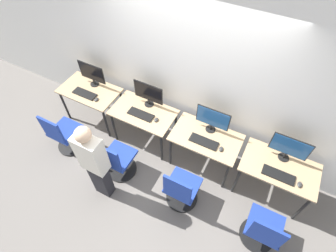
{
  "coord_description": "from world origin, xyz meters",
  "views": [
    {
      "loc": [
        1.1,
        -1.98,
        3.82
      ],
      "look_at": [
        0.0,
        0.12,
        0.87
      ],
      "focal_mm": 28.0,
      "sensor_mm": 36.0,
      "label": 1
    }
  ],
  "objects_px": {
    "mouse_far_left": "(96,100)",
    "mouse_right": "(221,149)",
    "keyboard_left": "(141,114)",
    "person_left": "(94,162)",
    "office_chair_far_left": "(64,135)",
    "keyboard_far_right": "(278,175)",
    "monitor_right": "(213,119)",
    "office_chair_right": "(181,190)",
    "office_chair_left": "(117,161)",
    "monitor_far_right": "(290,148)",
    "keyboard_right": "(204,142)",
    "monitor_left": "(148,93)",
    "mouse_far_right": "(300,185)",
    "keyboard_far_left": "(85,94)",
    "mouse_left": "(156,120)",
    "monitor_far_left": "(92,73)",
    "office_chair_far_right": "(263,231)"
  },
  "relations": [
    {
      "from": "mouse_far_left",
      "to": "mouse_right",
      "type": "height_order",
      "value": "same"
    },
    {
      "from": "keyboard_left",
      "to": "person_left",
      "type": "distance_m",
      "value": 1.09
    },
    {
      "from": "office_chair_far_left",
      "to": "keyboard_far_right",
      "type": "height_order",
      "value": "office_chair_far_left"
    },
    {
      "from": "office_chair_far_left",
      "to": "monitor_right",
      "type": "xyz_separation_m",
      "value": [
        2.16,
        0.95,
        0.6
      ]
    },
    {
      "from": "office_chair_right",
      "to": "keyboard_far_right",
      "type": "height_order",
      "value": "office_chair_right"
    },
    {
      "from": "office_chair_left",
      "to": "monitor_far_right",
      "type": "height_order",
      "value": "monitor_far_right"
    },
    {
      "from": "monitor_far_right",
      "to": "office_chair_far_left",
      "type": "bearing_deg",
      "value": -163.62
    },
    {
      "from": "keyboard_right",
      "to": "mouse_right",
      "type": "distance_m",
      "value": 0.27
    },
    {
      "from": "monitor_left",
      "to": "keyboard_far_right",
      "type": "height_order",
      "value": "monitor_left"
    },
    {
      "from": "person_left",
      "to": "keyboard_left",
      "type": "bearing_deg",
      "value": 87.49
    },
    {
      "from": "office_chair_far_left",
      "to": "mouse_right",
      "type": "xyz_separation_m",
      "value": [
        2.43,
        0.67,
        0.38
      ]
    },
    {
      "from": "office_chair_far_left",
      "to": "mouse_far_right",
      "type": "distance_m",
      "value": 3.59
    },
    {
      "from": "keyboard_far_left",
      "to": "mouse_left",
      "type": "xyz_separation_m",
      "value": [
        1.35,
        0.05,
        0.01
      ]
    },
    {
      "from": "keyboard_left",
      "to": "monitor_far_left",
      "type": "bearing_deg",
      "value": 167.76
    },
    {
      "from": "office_chair_right",
      "to": "mouse_far_left",
      "type": "bearing_deg",
      "value": 161.41
    },
    {
      "from": "monitor_right",
      "to": "keyboard_left",
      "type": "bearing_deg",
      "value": -167.6
    },
    {
      "from": "mouse_far_left",
      "to": "person_left",
      "type": "xyz_separation_m",
      "value": [
        0.77,
        -1.01,
        0.1
      ]
    },
    {
      "from": "office_chair_far_left",
      "to": "keyboard_far_right",
      "type": "distance_m",
      "value": 3.33
    },
    {
      "from": "person_left",
      "to": "office_chair_far_right",
      "type": "distance_m",
      "value": 2.35
    },
    {
      "from": "office_chair_left",
      "to": "keyboard_far_right",
      "type": "distance_m",
      "value": 2.31
    },
    {
      "from": "person_left",
      "to": "keyboard_far_right",
      "type": "relative_size",
      "value": 3.65
    },
    {
      "from": "mouse_left",
      "to": "mouse_far_right",
      "type": "xyz_separation_m",
      "value": [
        2.16,
        -0.1,
        0.0
      ]
    },
    {
      "from": "keyboard_far_left",
      "to": "mouse_left",
      "type": "height_order",
      "value": "mouse_left"
    },
    {
      "from": "keyboard_left",
      "to": "office_chair_left",
      "type": "relative_size",
      "value": 0.48
    },
    {
      "from": "keyboard_far_left",
      "to": "office_chair_right",
      "type": "xyz_separation_m",
      "value": [
        2.14,
        -0.66,
        -0.37
      ]
    },
    {
      "from": "mouse_far_left",
      "to": "keyboard_left",
      "type": "height_order",
      "value": "mouse_far_left"
    },
    {
      "from": "monitor_left",
      "to": "keyboard_left",
      "type": "bearing_deg",
      "value": -90.0
    },
    {
      "from": "keyboard_left",
      "to": "office_chair_left",
      "type": "distance_m",
      "value": 0.8
    },
    {
      "from": "mouse_far_left",
      "to": "office_chair_far_left",
      "type": "bearing_deg",
      "value": -112.19
    },
    {
      "from": "office_chair_far_left",
      "to": "keyboard_left",
      "type": "bearing_deg",
      "value": 33.33
    },
    {
      "from": "monitor_left",
      "to": "person_left",
      "type": "bearing_deg",
      "value": -92.02
    },
    {
      "from": "keyboard_right",
      "to": "office_chair_right",
      "type": "relative_size",
      "value": 0.48
    },
    {
      "from": "keyboard_far_left",
      "to": "monitor_far_right",
      "type": "xyz_separation_m",
      "value": [
        3.24,
        0.28,
        0.23
      ]
    },
    {
      "from": "monitor_far_right",
      "to": "office_chair_far_right",
      "type": "xyz_separation_m",
      "value": [
        0.07,
        -0.96,
        -0.6
      ]
    },
    {
      "from": "monitor_far_right",
      "to": "keyboard_far_right",
      "type": "bearing_deg",
      "value": -90.0
    },
    {
      "from": "monitor_left",
      "to": "person_left",
      "type": "xyz_separation_m",
      "value": [
        -0.05,
        -1.34,
        -0.12
      ]
    },
    {
      "from": "mouse_far_right",
      "to": "keyboard_left",
      "type": "bearing_deg",
      "value": 178.01
    },
    {
      "from": "monitor_far_right",
      "to": "keyboard_far_right",
      "type": "distance_m",
      "value": 0.39
    },
    {
      "from": "keyboard_far_left",
      "to": "office_chair_left",
      "type": "xyz_separation_m",
      "value": [
        1.06,
        -0.67,
        -0.37
      ]
    },
    {
      "from": "keyboard_far_right",
      "to": "keyboard_left",
      "type": "bearing_deg",
      "value": 178.2
    },
    {
      "from": "mouse_right",
      "to": "monitor_far_right",
      "type": "relative_size",
      "value": 0.18
    },
    {
      "from": "keyboard_far_right",
      "to": "mouse_right",
      "type": "bearing_deg",
      "value": 177.76
    },
    {
      "from": "mouse_left",
      "to": "office_chair_left",
      "type": "xyz_separation_m",
      "value": [
        -0.3,
        -0.73,
        -0.38
      ]
    },
    {
      "from": "keyboard_left",
      "to": "keyboard_far_right",
      "type": "bearing_deg",
      "value": -1.8
    },
    {
      "from": "office_chair_left",
      "to": "mouse_left",
      "type": "bearing_deg",
      "value": 67.62
    },
    {
      "from": "keyboard_far_left",
      "to": "keyboard_far_right",
      "type": "height_order",
      "value": "same"
    },
    {
      "from": "keyboard_right",
      "to": "mouse_far_right",
      "type": "bearing_deg",
      "value": -2.46
    },
    {
      "from": "keyboard_right",
      "to": "monitor_far_right",
      "type": "bearing_deg",
      "value": 14.03
    },
    {
      "from": "keyboard_left",
      "to": "mouse_left",
      "type": "xyz_separation_m",
      "value": [
        0.27,
        0.01,
        0.01
      ]
    },
    {
      "from": "monitor_right",
      "to": "keyboard_right",
      "type": "relative_size",
      "value": 1.19
    }
  ]
}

